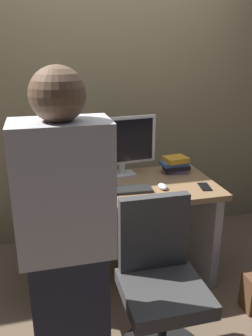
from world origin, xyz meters
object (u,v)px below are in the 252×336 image
desk (124,216)px  book_stack (175,164)px  mouse (163,186)px  cup_by_monitor (50,176)px  keyboard (121,190)px  cup_near_keyboard (73,194)px  person_at_desk (67,253)px  monitor (122,143)px  office_chair (160,291)px  cell_phone (205,187)px

desk → book_stack: 0.58m
mouse → cup_by_monitor: 0.82m
desk → keyboard: bearing=-116.4°
keyboard → cup_near_keyboard: (-0.33, -0.06, 0.04)m
book_stack → person_at_desk: bearing=-131.0°
desk → mouse: 0.38m
monitor → office_chair: bearing=-91.1°
office_chair → person_at_desk: (-0.50, -0.15, 0.41)m
mouse → cell_phone: bearing=-9.3°
monitor → book_stack: bearing=-4.3°
person_at_desk → cup_by_monitor: 1.11m
office_chair → cup_near_keyboard: office_chair is taller
desk → cup_by_monitor: 0.62m
mouse → office_chair: bearing=-110.0°
keyboard → cup_by_monitor: cup_by_monitor is taller
desk → office_chair: bearing=-88.9°
person_at_desk → cup_near_keyboard: person_at_desk is taller
cup_near_keyboard → cup_by_monitor: size_ratio=0.98×
office_chair → mouse: bearing=70.0°
desk → book_stack: book_stack is taller
mouse → cup_near_keyboard: size_ratio=1.09×
office_chair → cell_phone: size_ratio=6.53×
desk → cell_phone: 0.62m
mouse → cup_near_keyboard: bearing=-175.9°
cup_near_keyboard → book_stack: bearing=22.4°
office_chair → monitor: bearing=88.9°
book_stack → cell_phone: bearing=-76.4°
desk → cup_near_keyboard: (-0.38, -0.17, 0.29)m
book_stack → monitor: bearing=175.7°
keyboard → cell_phone: 0.60m
office_chair → monitor: monitor is taller
cup_by_monitor → book_stack: size_ratio=0.42×
monitor → mouse: bearing=-57.4°
desk → office_chair: (0.01, -0.76, -0.09)m
cup_by_monitor → person_at_desk: bearing=-88.9°
office_chair → keyboard: (-0.07, 0.65, 0.34)m
office_chair → cell_phone: bearing=47.8°
office_chair → keyboard: 0.74m
keyboard → cell_phone: (0.60, -0.07, -0.01)m
cup_by_monitor → book_stack: bearing=-1.6°
cell_phone → keyboard: bearing=-176.7°
book_stack → cell_phone: size_ratio=1.54×
desk → cup_near_keyboard: size_ratio=14.43×
cell_phone → mouse: bearing=-179.6°
keyboard → cell_phone: size_ratio=2.99×
office_chair → person_at_desk: size_ratio=0.57×
cup_near_keyboard → cup_by_monitor: (-0.12, 0.37, 0.00)m
office_chair → monitor: 1.13m
monitor → cup_by_monitor: (-0.54, -0.00, -0.21)m
desk → book_stack: bearing=21.3°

